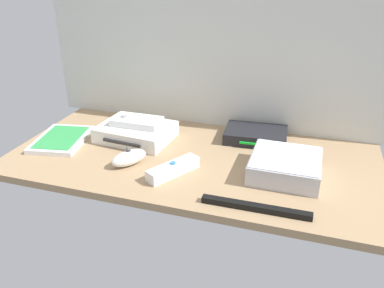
{
  "coord_description": "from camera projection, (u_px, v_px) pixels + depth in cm",
  "views": [
    {
      "loc": [
        28.79,
        -90.67,
        50.03
      ],
      "look_at": [
        0.0,
        0.0,
        4.0
      ],
      "focal_mm": 36.63,
      "sensor_mm": 36.0,
      "label": 1
    }
  ],
  "objects": [
    {
      "name": "network_router",
      "position": [
        256.0,
        135.0,
        1.16
      ],
      "size": [
        18.77,
        13.25,
        3.4
      ],
      "rotation": [
        0.0,
        0.0,
        0.07
      ],
      "color": "black",
      "rests_on": "ground_plane"
    },
    {
      "name": "remote_classic_pad",
      "position": [
        137.0,
        121.0,
        1.16
      ],
      "size": [
        14.42,
        8.04,
        2.4
      ],
      "rotation": [
        0.0,
        0.0,
        -0.0
      ],
      "color": "white",
      "rests_on": "game_console"
    },
    {
      "name": "remote_wand",
      "position": [
        173.0,
        169.0,
        0.98
      ],
      "size": [
        10.61,
        14.58,
        3.4
      ],
      "rotation": [
        0.0,
        0.0,
        -0.53
      ],
      "color": "white",
      "rests_on": "ground_plane"
    },
    {
      "name": "game_console",
      "position": [
        136.0,
        132.0,
        1.17
      ],
      "size": [
        22.3,
        17.86,
        4.4
      ],
      "rotation": [
        0.0,
        0.0,
        -0.09
      ],
      "color": "white",
      "rests_on": "ground_plane"
    },
    {
      "name": "mini_computer",
      "position": [
        285.0,
        166.0,
        0.98
      ],
      "size": [
        17.13,
        17.13,
        5.3
      ],
      "rotation": [
        0.0,
        0.0,
        -0.01
      ],
      "color": "silver",
      "rests_on": "ground_plane"
    },
    {
      "name": "back_wall",
      "position": [
        217.0,
        23.0,
        1.15
      ],
      "size": [
        110.0,
        1.2,
        64.0
      ],
      "primitive_type": "cube",
      "color": "silver",
      "rests_on": "ground"
    },
    {
      "name": "sensor_bar",
      "position": [
        256.0,
        207.0,
        0.85
      ],
      "size": [
        24.01,
        1.98,
        1.4
      ],
      "primitive_type": "cube",
      "rotation": [
        0.0,
        0.0,
        0.01
      ],
      "color": "black",
      "rests_on": "ground_plane"
    },
    {
      "name": "remote_nunchuk",
      "position": [
        129.0,
        158.0,
        1.03
      ],
      "size": [
        9.21,
        10.76,
        5.1
      ],
      "rotation": [
        0.0,
        0.0,
        -0.59
      ],
      "color": "white",
      "rests_on": "ground_plane"
    },
    {
      "name": "ground_plane",
      "position": [
        192.0,
        160.0,
        1.08
      ],
      "size": [
        100.0,
        48.0,
        2.0
      ],
      "primitive_type": "cube",
      "color": "#9E7F5B",
      "rests_on": "ground"
    },
    {
      "name": "game_case",
      "position": [
        62.0,
        139.0,
        1.16
      ],
      "size": [
        16.81,
        21.15,
        1.56
      ],
      "rotation": [
        0.0,
        0.0,
        0.18
      ],
      "color": "white",
      "rests_on": "ground_plane"
    }
  ]
}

